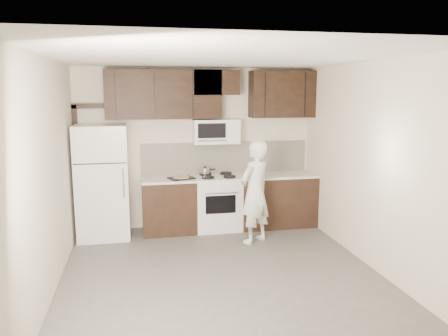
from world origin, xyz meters
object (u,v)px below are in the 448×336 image
object	(u,v)px
microwave	(216,131)
person	(255,192)
refrigerator	(103,182)
stove	(217,202)

from	to	relation	value
microwave	person	distance (m)	1.31
microwave	refrigerator	xyz separation A→B (m)	(-1.85, -0.17, -0.75)
refrigerator	person	distance (m)	2.41
stove	microwave	xyz separation A→B (m)	(-0.00, 0.12, 1.19)
microwave	person	bearing A→B (deg)	-63.59
person	refrigerator	bearing A→B (deg)	-52.18
stove	person	distance (m)	0.95
microwave	person	xyz separation A→B (m)	(0.44, -0.89, -0.86)
person	stove	bearing A→B (deg)	-94.88
microwave	refrigerator	world-z (taller)	microwave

